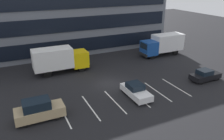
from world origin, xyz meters
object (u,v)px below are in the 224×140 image
(box_truck_yellow, at_px, (60,59))
(suv_tan, at_px, (39,110))
(sedan_white, at_px, (136,91))
(sedan_black, at_px, (205,75))
(box_truck_blue, at_px, (163,44))

(box_truck_yellow, relative_size, suv_tan, 1.72)
(sedan_white, bearing_deg, sedan_black, -0.03)
(box_truck_yellow, xyz_separation_m, box_truck_blue, (17.98, 0.31, -0.00))
(sedan_white, bearing_deg, box_truck_blue, 42.69)
(box_truck_blue, bearing_deg, suv_tan, -153.87)
(sedan_black, xyz_separation_m, suv_tan, (-21.04, 0.08, 0.29))
(box_truck_yellow, height_order, sedan_white, box_truck_yellow)
(sedan_black, relative_size, sedan_white, 0.95)
(suv_tan, xyz_separation_m, sedan_white, (10.49, -0.08, -0.25))
(sedan_black, distance_m, suv_tan, 21.04)
(box_truck_blue, xyz_separation_m, sedan_white, (-12.09, -11.15, -1.29))
(box_truck_blue, distance_m, sedan_white, 16.50)
(box_truck_yellow, bearing_deg, sedan_white, -61.48)
(box_truck_blue, relative_size, suv_tan, 1.71)
(sedan_black, xyz_separation_m, sedan_white, (-10.55, 0.01, 0.04))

